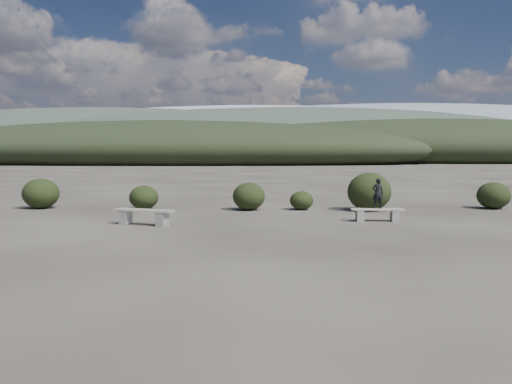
{
  "coord_description": "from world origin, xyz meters",
  "views": [
    {
      "loc": [
        0.69,
        -10.44,
        2.19
      ],
      "look_at": [
        -0.11,
        3.5,
        1.1
      ],
      "focal_mm": 35.0,
      "sensor_mm": 36.0,
      "label": 1
    }
  ],
  "objects": [
    {
      "name": "shrub_b",
      "position": [
        -0.68,
        8.59,
        0.53
      ],
      "size": [
        1.24,
        1.24,
        1.07
      ],
      "primitive_type": "ellipsoid",
      "color": "black",
      "rests_on": "ground"
    },
    {
      "name": "shrub_a",
      "position": [
        -4.79,
        8.65,
        0.46
      ],
      "size": [
        1.14,
        1.14,
        0.93
      ],
      "primitive_type": "ellipsoid",
      "color": "black",
      "rests_on": "ground"
    },
    {
      "name": "bench_right",
      "position": [
        3.67,
        5.62,
        0.25
      ],
      "size": [
        1.69,
        0.42,
        0.42
      ],
      "rotation": [
        0.0,
        0.0,
        0.05
      ],
      "color": "slate",
      "rests_on": "ground"
    },
    {
      "name": "bench_left",
      "position": [
        -3.59,
        4.41,
        0.29
      ],
      "size": [
        1.97,
        0.93,
        0.48
      ],
      "rotation": [
        0.0,
        0.0,
        -0.28
      ],
      "color": "slate",
      "rests_on": "ground"
    },
    {
      "name": "shrub_f",
      "position": [
        -8.95,
        8.71,
        0.59
      ],
      "size": [
        1.41,
        1.41,
        1.19
      ],
      "primitive_type": "ellipsoid",
      "color": "black",
      "rests_on": "ground"
    },
    {
      "name": "shrub_d",
      "position": [
        3.91,
        8.68,
        0.72
      ],
      "size": [
        1.65,
        1.65,
        1.45
      ],
      "primitive_type": "ellipsoid",
      "color": "black",
      "rests_on": "ground"
    },
    {
      "name": "shrub_c",
      "position": [
        1.35,
        8.79,
        0.36
      ],
      "size": [
        0.91,
        0.91,
        0.73
      ],
      "primitive_type": "ellipsoid",
      "color": "black",
      "rests_on": "ground"
    },
    {
      "name": "mountain_ridges",
      "position": [
        -7.48,
        339.06,
        10.84
      ],
      "size": [
        500.0,
        400.0,
        56.0
      ],
      "color": "black",
      "rests_on": "ground"
    },
    {
      "name": "shrub_e",
      "position": [
        8.91,
        9.59,
        0.53
      ],
      "size": [
        1.27,
        1.27,
        1.06
      ],
      "primitive_type": "ellipsoid",
      "color": "black",
      "rests_on": "ground"
    },
    {
      "name": "seated_person",
      "position": [
        3.67,
        5.62,
        0.91
      ],
      "size": [
        0.36,
        0.24,
        0.98
      ],
      "primitive_type": "imported",
      "rotation": [
        0.0,
        0.0,
        3.12
      ],
      "color": "black",
      "rests_on": "bench_right"
    },
    {
      "name": "ground",
      "position": [
        0.0,
        0.0,
        0.0
      ],
      "size": [
        1200.0,
        1200.0,
        0.0
      ],
      "primitive_type": "plane",
      "color": "#2C2822",
      "rests_on": "ground"
    }
  ]
}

